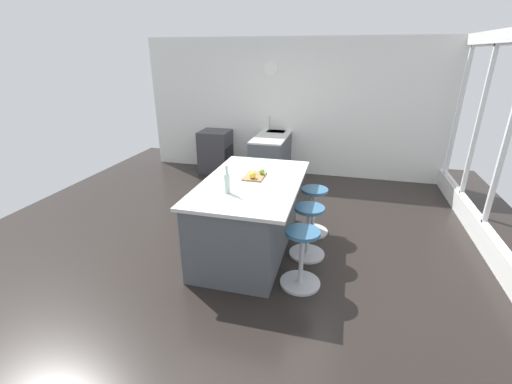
{
  "coord_description": "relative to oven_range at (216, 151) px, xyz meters",
  "views": [
    {
      "loc": [
        4.14,
        1.11,
        2.36
      ],
      "look_at": [
        0.36,
        0.13,
        0.78
      ],
      "focal_mm": 24.28,
      "sensor_mm": 36.0,
      "label": 1
    }
  ],
  "objects": [
    {
      "name": "ground_plane",
      "position": [
        2.49,
        1.49,
        -0.43
      ],
      "size": [
        7.73,
        7.73,
        0.0
      ],
      "primitive_type": "plane",
      "color": "black"
    },
    {
      "name": "interior_partition_left",
      "position": [
        -0.35,
        1.49,
        0.89
      ],
      "size": [
        0.15,
        5.95,
        2.64
      ],
      "color": "silver",
      "rests_on": "ground_plane"
    },
    {
      "name": "sink_cabinet",
      "position": [
        -0.0,
        1.25,
        0.02
      ],
      "size": [
        1.81,
        0.6,
        1.17
      ],
      "color": "#4C5156",
      "rests_on": "ground_plane"
    },
    {
      "name": "oven_range",
      "position": [
        0.0,
        0.0,
        0.0
      ],
      "size": [
        0.6,
        0.61,
        0.86
      ],
      "color": "#38383D",
      "rests_on": "ground_plane"
    },
    {
      "name": "kitchen_island",
      "position": [
        2.85,
        1.52,
        0.04
      ],
      "size": [
        1.94,
        1.16,
        0.92
      ],
      "color": "#4C5156",
      "rests_on": "ground_plane"
    },
    {
      "name": "stool_by_window",
      "position": [
        2.24,
        2.28,
        -0.12
      ],
      "size": [
        0.44,
        0.44,
        0.66
      ],
      "color": "#B7B7BC",
      "rests_on": "ground_plane"
    },
    {
      "name": "stool_middle",
      "position": [
        2.85,
        2.28,
        -0.12
      ],
      "size": [
        0.44,
        0.44,
        0.66
      ],
      "color": "#B7B7BC",
      "rests_on": "ground_plane"
    },
    {
      "name": "stool_near_camera",
      "position": [
        3.46,
        2.28,
        -0.12
      ],
      "size": [
        0.44,
        0.44,
        0.66
      ],
      "color": "#B7B7BC",
      "rests_on": "ground_plane"
    },
    {
      "name": "cutting_board",
      "position": [
        2.7,
        1.56,
        0.5
      ],
      "size": [
        0.36,
        0.24,
        0.02
      ],
      "primitive_type": "cube",
      "color": "olive",
      "rests_on": "kitchen_island"
    },
    {
      "name": "apple_yellow",
      "position": [
        2.81,
        1.57,
        0.55
      ],
      "size": [
        0.09,
        0.09,
        0.09
      ],
      "primitive_type": "sphere",
      "color": "gold",
      "rests_on": "cutting_board"
    },
    {
      "name": "apple_green",
      "position": [
        2.64,
        1.64,
        0.55
      ],
      "size": [
        0.07,
        0.07,
        0.07
      ],
      "primitive_type": "sphere",
      "color": "#609E2D",
      "rests_on": "cutting_board"
    },
    {
      "name": "water_bottle",
      "position": [
        3.28,
        1.41,
        0.61
      ],
      "size": [
        0.06,
        0.06,
        0.31
      ],
      "color": "silver",
      "rests_on": "kitchen_island"
    }
  ]
}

